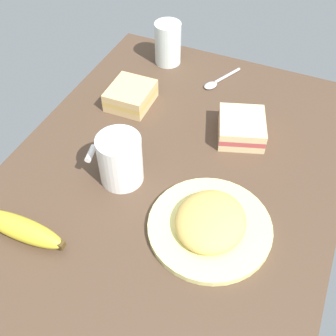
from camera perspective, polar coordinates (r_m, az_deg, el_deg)
tabletop at (r=80.78cm, az=0.00°, el=-1.91°), size 90.00×64.00×2.00cm
plate_of_food at (r=71.92cm, az=5.82°, el=-7.61°), size 21.57×21.57×4.82cm
coffee_mug_black at (r=76.83cm, az=-6.62°, el=1.22°), size 8.27×10.62×10.11cm
sandwich_main at (r=88.29cm, az=10.08°, el=5.48°), size 12.90×12.25×4.40cm
sandwich_side at (r=95.62cm, az=-5.15°, el=9.89°), size 10.42×9.43×4.40cm
glass_of_milk at (r=107.87cm, az=-0.02°, el=16.47°), size 6.57×6.57×10.57cm
banana at (r=74.74cm, az=-19.49°, el=-7.89°), size 4.09×16.73×3.99cm
spoon at (r=103.26cm, az=6.80°, el=11.70°), size 11.71×6.66×0.80cm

